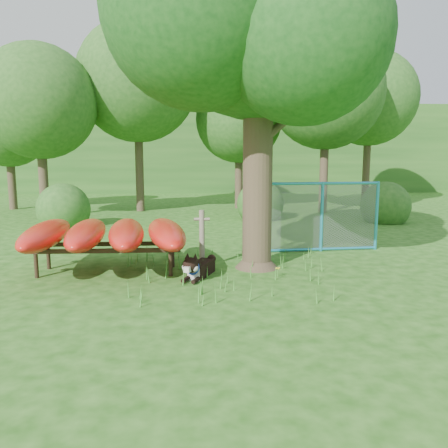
{
  "coord_description": "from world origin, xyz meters",
  "views": [
    {
      "loc": [
        -0.25,
        -7.64,
        2.33
      ],
      "look_at": [
        0.2,
        1.2,
        1.0
      ],
      "focal_mm": 35.0,
      "sensor_mm": 36.0,
      "label": 1
    }
  ],
  "objects_px": {
    "kayak_rack": "(107,234)",
    "fence_section": "(322,217)",
    "husky_dog": "(198,268)",
    "oak_tree": "(257,14)"
  },
  "relations": [
    {
      "from": "oak_tree",
      "to": "husky_dog",
      "type": "distance_m",
      "value": 5.18
    },
    {
      "from": "husky_dog",
      "to": "fence_section",
      "type": "xyz_separation_m",
      "value": [
        3.1,
        2.38,
        0.68
      ]
    },
    {
      "from": "kayak_rack",
      "to": "fence_section",
      "type": "relative_size",
      "value": 1.17
    },
    {
      "from": "oak_tree",
      "to": "husky_dog",
      "type": "relative_size",
      "value": 6.41
    },
    {
      "from": "kayak_rack",
      "to": "husky_dog",
      "type": "height_order",
      "value": "kayak_rack"
    },
    {
      "from": "oak_tree",
      "to": "kayak_rack",
      "type": "height_order",
      "value": "oak_tree"
    },
    {
      "from": "oak_tree",
      "to": "fence_section",
      "type": "height_order",
      "value": "oak_tree"
    },
    {
      "from": "kayak_rack",
      "to": "husky_dog",
      "type": "xyz_separation_m",
      "value": [
        1.86,
        -0.53,
        -0.6
      ]
    },
    {
      "from": "husky_dog",
      "to": "fence_section",
      "type": "relative_size",
      "value": 0.4
    },
    {
      "from": "kayak_rack",
      "to": "fence_section",
      "type": "height_order",
      "value": "fence_section"
    }
  ]
}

